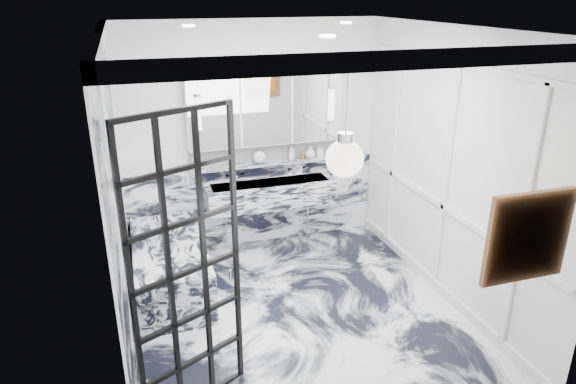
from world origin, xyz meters
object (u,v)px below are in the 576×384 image
object	(u,v)px
trough_sink	(270,193)
bathtub	(170,267)
mirror_cabinet	(265,104)
crittall_door	(188,272)

from	to	relation	value
trough_sink	bathtub	bearing A→B (deg)	-153.52
trough_sink	mirror_cabinet	size ratio (longest dim) A/B	0.84
crittall_door	trough_sink	bearing A→B (deg)	36.18
crittall_door	bathtub	size ratio (longest dim) A/B	1.43
mirror_cabinet	bathtub	bearing A→B (deg)	-147.94
crittall_door	mirror_cabinet	world-z (taller)	crittall_door
bathtub	mirror_cabinet	bearing A→B (deg)	32.06
trough_sink	bathtub	distance (m)	1.55
crittall_door	trough_sink	xyz separation A→B (m)	(1.29, 2.41, -0.45)
trough_sink	mirror_cabinet	xyz separation A→B (m)	(-0.00, 0.17, 1.09)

